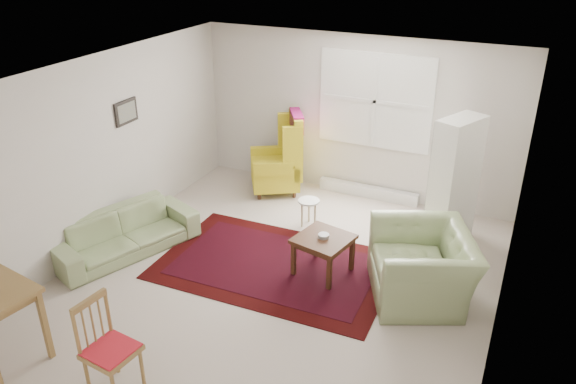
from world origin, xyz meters
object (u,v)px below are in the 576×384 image
at_px(wingback_chair, 275,153).
at_px(coffee_table, 323,255).
at_px(sofa, 123,226).
at_px(stool, 309,213).
at_px(cabinet, 454,181).
at_px(desk_chair, 111,349).
at_px(armchair, 422,260).

height_order(wingback_chair, coffee_table, wingback_chair).
relative_size(sofa, stool, 4.66).
relative_size(stool, cabinet, 0.23).
relative_size(wingback_chair, cabinet, 0.76).
xyz_separation_m(coffee_table, desk_chair, (-1.01, -2.62, 0.23)).
bearing_deg(cabinet, armchair, -68.15).
height_order(sofa, armchair, armchair).
height_order(cabinet, desk_chair, cabinet).
bearing_deg(armchair, desk_chair, -63.96).
relative_size(coffee_table, cabinet, 0.36).
bearing_deg(stool, sofa, -138.94).
height_order(sofa, desk_chair, desk_chair).
bearing_deg(coffee_table, wingback_chair, 130.00).
xyz_separation_m(coffee_table, stool, (-0.63, 1.04, -0.05)).
bearing_deg(desk_chair, stool, 0.47).
xyz_separation_m(sofa, cabinet, (3.79, 2.13, 0.48)).
relative_size(armchair, desk_chair, 1.28).
bearing_deg(armchair, cabinet, 153.51).
bearing_deg(coffee_table, desk_chair, -111.13).
height_order(coffee_table, cabinet, cabinet).
xyz_separation_m(sofa, desk_chair, (1.53, -2.00, 0.10)).
height_order(coffee_table, stool, coffee_table).
bearing_deg(cabinet, stool, -142.01).
xyz_separation_m(sofa, stool, (1.91, 1.66, -0.18)).
bearing_deg(stool, cabinet, 14.04).
bearing_deg(armchair, stool, -143.10).
bearing_deg(coffee_table, armchair, 2.21).
bearing_deg(stool, wingback_chair, 138.46).
height_order(armchair, coffee_table, armchair).
bearing_deg(armchair, wingback_chair, -147.94).
distance_m(sofa, armchair, 3.79).
relative_size(wingback_chair, coffee_table, 2.13).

